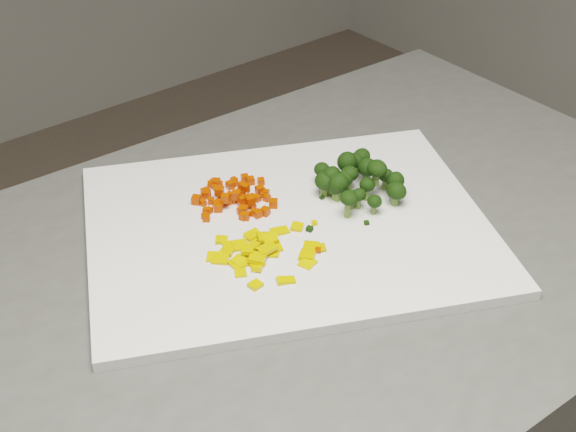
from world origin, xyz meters
TOP-DOWN VIEW (x-y plane):
  - cutting_board at (-0.03, -0.03)m, footprint 0.55×0.51m
  - carrot_pile at (-0.05, 0.04)m, footprint 0.10×0.10m
  - pepper_pile at (-0.09, -0.06)m, footprint 0.11×0.11m
  - broccoli_pile at (0.07, -0.05)m, footprint 0.12×0.12m
  - carrot_cube_0 at (-0.04, 0.07)m, footprint 0.01×0.01m
  - carrot_cube_1 at (-0.03, 0.00)m, footprint 0.01×0.01m
  - carrot_cube_2 at (-0.10, 0.03)m, footprint 0.01×0.01m
  - carrot_cube_3 at (-0.01, 0.05)m, footprint 0.01×0.01m
  - carrot_cube_4 at (-0.04, 0.05)m, footprint 0.01×0.01m
  - carrot_cube_5 at (-0.05, 0.08)m, footprint 0.01×0.01m
  - carrot_cube_6 at (-0.06, 0.03)m, footprint 0.01×0.01m
  - carrot_cube_7 at (-0.02, 0.03)m, footprint 0.01×0.01m
  - carrot_cube_8 at (-0.05, 0.09)m, footprint 0.01×0.01m
  - carrot_cube_9 at (-0.04, 0.07)m, footprint 0.01×0.01m
  - carrot_cube_10 at (-0.08, 0.05)m, footprint 0.01×0.01m
  - carrot_cube_11 at (-0.06, 0.08)m, footprint 0.01×0.01m
  - carrot_cube_12 at (-0.02, 0.07)m, footprint 0.01×0.01m
  - carrot_cube_13 at (-0.04, 0.05)m, footprint 0.01×0.01m
  - carrot_cube_14 at (-0.05, 0.00)m, footprint 0.01×0.01m
  - carrot_cube_15 at (-0.06, 0.04)m, footprint 0.01×0.01m
  - carrot_cube_16 at (-0.08, 0.04)m, footprint 0.01×0.01m
  - carrot_cube_17 at (-0.02, 0.02)m, footprint 0.01×0.01m
  - carrot_cube_18 at (-0.10, 0.03)m, footprint 0.01×0.01m
  - carrot_cube_19 at (-0.02, 0.06)m, footprint 0.01×0.01m
  - carrot_cube_20 at (-0.07, 0.05)m, footprint 0.01×0.01m
  - carrot_cube_21 at (-0.10, 0.03)m, footprint 0.01×0.01m
  - carrot_cube_22 at (-0.07, 0.07)m, footprint 0.01×0.01m
  - carrot_cube_23 at (-0.06, 0.02)m, footprint 0.01×0.01m
  - carrot_cube_24 at (-0.04, 0.03)m, footprint 0.01×0.01m
  - carrot_cube_25 at (-0.04, 0.03)m, footprint 0.01×0.01m
  - carrot_cube_26 at (-0.03, 0.02)m, footprint 0.01×0.01m
  - carrot_cube_27 at (-0.07, 0.00)m, footprint 0.01×0.01m
  - carrot_cube_28 at (-0.02, 0.03)m, footprint 0.01×0.01m
  - carrot_cube_29 at (-0.09, 0.06)m, footprint 0.01×0.01m
  - carrot_cube_30 at (-0.09, 0.04)m, footprint 0.01×0.01m
  - carrot_cube_31 at (-0.04, 0.04)m, footprint 0.01×0.01m
  - carrot_cube_32 at (-0.05, 0.08)m, footprint 0.01×0.01m
  - carrot_cube_33 at (-0.03, 0.05)m, footprint 0.01×0.01m
  - carrot_cube_34 at (-0.05, 0.03)m, footprint 0.01×0.01m
  - carrot_cube_35 at (-0.03, 0.07)m, footprint 0.01×0.01m
  - carrot_cube_36 at (-0.06, 0.08)m, footprint 0.01×0.01m
  - carrot_cube_37 at (-0.06, 0.01)m, footprint 0.01×0.01m
  - carrot_cube_38 at (-0.07, 0.00)m, footprint 0.01×0.01m
  - carrot_cube_39 at (-0.04, 0.04)m, footprint 0.01×0.01m
  - carrot_cube_40 at (-0.07, 0.04)m, footprint 0.01×0.01m
  - carrot_cube_41 at (-0.06, 0.04)m, footprint 0.01×0.01m
  - carrot_cube_42 at (-0.09, 0.07)m, footprint 0.01×0.01m
  - carrot_cube_43 at (-0.08, 0.04)m, footprint 0.01×0.01m
  - carrot_cube_44 at (-0.03, 0.07)m, footprint 0.01×0.01m
  - carrot_cube_45 at (-0.05, 0.02)m, footprint 0.01×0.01m
  - carrot_cube_46 at (-0.06, 0.04)m, footprint 0.01×0.01m
  - carrot_cube_47 at (-0.05, -0.00)m, footprint 0.01×0.01m
  - carrot_cube_48 at (-0.09, 0.04)m, footprint 0.01×0.01m
  - carrot_cube_49 at (-0.02, 0.03)m, footprint 0.01×0.01m
  - carrot_cube_50 at (-0.05, 0.04)m, footprint 0.01×0.01m
  - carrot_cube_51 at (-0.08, 0.07)m, footprint 0.01×0.01m
  - carrot_cube_52 at (-0.07, 0.07)m, footprint 0.01×0.01m
  - carrot_cube_53 at (-0.05, 0.01)m, footprint 0.01×0.01m
  - carrot_cube_54 at (-0.04, -0.00)m, footprint 0.01×0.01m
  - carrot_cube_55 at (-0.08, 0.04)m, footprint 0.01×0.01m
  - carrot_cube_56 at (-0.09, 0.07)m, footprint 0.01×0.01m
  - carrot_cube_57 at (-0.05, 0.05)m, footprint 0.01×0.01m
  - carrot_cube_58 at (-0.05, 0.04)m, footprint 0.01×0.01m
  - pepper_chunk_0 at (-0.14, -0.03)m, footprint 0.02×0.02m
  - pepper_chunk_1 at (-0.07, -0.05)m, footprint 0.02×0.02m
  - pepper_chunk_2 at (-0.10, -0.07)m, footprint 0.02×0.02m
  - pepper_chunk_3 at (-0.08, -0.06)m, footprint 0.02×0.02m
  - pepper_chunk_4 at (-0.11, -0.08)m, footprint 0.02×0.02m
  - pepper_chunk_5 at (-0.09, -0.06)m, footprint 0.02×0.02m
  - pepper_chunk_6 at (-0.11, -0.03)m, footprint 0.02×0.02m
  - pepper_chunk_7 at (-0.11, -0.07)m, footprint 0.02×0.01m
  - pepper_chunk_8 at (-0.10, -0.11)m, footprint 0.02×0.02m
  - pepper_chunk_9 at (-0.12, -0.06)m, footprint 0.02×0.02m
  - pepper_chunk_10 at (-0.11, -0.01)m, footprint 0.02×0.02m
  - pepper_chunk_11 at (-0.08, -0.05)m, footprint 0.02×0.02m
  - pepper_chunk_12 at (-0.05, -0.04)m, footprint 0.02×0.02m
  - pepper_chunk_13 at (-0.07, -0.10)m, footprint 0.02×0.02m
  - pepper_chunk_14 at (-0.13, -0.07)m, footprint 0.02×0.02m
  - pepper_chunk_15 at (-0.06, -0.09)m, footprint 0.03×0.03m
  - pepper_chunk_16 at (-0.10, -0.05)m, footprint 0.02×0.02m
  - pepper_chunk_17 at (-0.04, -0.08)m, footprint 0.02×0.02m
  - pepper_chunk_18 at (-0.03, -0.05)m, footprint 0.02×0.02m
  - pepper_chunk_19 at (-0.10, -0.03)m, footprint 0.02×0.02m
  - pepper_chunk_20 at (-0.12, -0.03)m, footprint 0.02×0.02m
  - pepper_chunk_21 at (-0.12, -0.06)m, footprint 0.02×0.02m
  - pepper_chunk_22 at (-0.13, -0.04)m, footprint 0.02×0.02m
  - pepper_chunk_23 at (-0.13, -0.10)m, footprint 0.01×0.01m
  - pepper_chunk_24 at (-0.09, -0.05)m, footprint 0.02×0.02m
  - pepper_chunk_25 at (-0.07, -0.05)m, footprint 0.02×0.02m
  - pepper_chunk_26 at (-0.04, -0.09)m, footprint 0.02×0.02m
  - pepper_chunk_27 at (-0.08, -0.03)m, footprint 0.01×0.01m
  - pepper_chunk_28 at (-0.08, -0.07)m, footprint 0.03×0.03m
  - pepper_chunk_29 at (-0.06, -0.10)m, footprint 0.02×0.02m
  - pepper_chunk_30 at (-0.08, -0.03)m, footprint 0.02×0.02m
  - pepper_chunk_31 at (-0.11, -0.05)m, footprint 0.02×0.02m
  - broccoli_floret_0 at (0.04, -0.03)m, footprint 0.02×0.02m
  - broccoli_floret_1 at (0.04, -0.03)m, footprint 0.03×0.03m
  - broccoli_floret_2 at (0.09, -0.03)m, footprint 0.03×0.03m
  - broccoli_floret_3 at (0.09, -0.01)m, footprint 0.03×0.03m
  - broccoli_floret_4 at (0.04, -0.02)m, footprint 0.03×0.03m
  - broccoli_floret_5 at (0.10, -0.05)m, footprint 0.02×0.02m
  - broccoli_floret_6 at (0.05, -0.08)m, footprint 0.02×0.02m
  - broccoli_floret_7 at (0.04, -0.06)m, footprint 0.02×0.02m
  - broccoli_floret_8 at (0.05, -0.06)m, footprint 0.02×0.02m
  - broccoli_floret_9 at (0.06, -0.03)m, footprint 0.03×0.03m
  - broccoli_floret_10 at (0.04, -0.02)m, footprint 0.04×0.04m
  - broccoli_floret_11 at (0.08, -0.06)m, footprint 0.03×0.03m
  - broccoli_floret_12 at (0.05, 0.00)m, footprint 0.03×0.03m
  - broccoli_floret_13 at (0.07, -0.03)m, footprint 0.03×0.03m
  - broccoli_floret_14 at (0.07, -0.05)m, footprint 0.02×0.02m
  - broccoli_floret_15 at (0.11, -0.00)m, footprint 0.03×0.03m
  - broccoli_floret_16 at (0.10, -0.07)m, footprint 0.03×0.03m
  - broccoli_floret_17 at (0.03, -0.07)m, footprint 0.03×0.03m
  - broccoli_floret_18 at (0.09, -0.08)m, footprint 0.03×0.03m
  - broccoli_floret_19 at (0.08, -0.01)m, footprint 0.03×0.03m
  - stray_bit_0 at (0.03, -0.09)m, footprint 0.01×0.01m
  - stray_bit_1 at (-0.02, -0.06)m, footprint 0.01×0.01m
  - stray_bit_2 at (-0.11, -0.08)m, footprint 0.01×0.01m
  - stray_bit_3 at (-0.08, -0.04)m, footprint 0.01×0.01m
  - stray_bit_4 at (-0.01, -0.05)m, footprint 0.01×0.01m
  - stray_bit_5 at (-0.04, -0.10)m, footprint 0.01×0.01m
  - stray_bit_6 at (0.06, -0.01)m, footprint 0.01×0.01m
  - stray_bit_7 at (0.03, -0.02)m, footprint 0.00×0.00m
  - stray_bit_8 at (-0.06, 0.05)m, footprint 0.01×0.01m

SIDE VIEW (x-z plane):
  - cutting_board at x=-0.03m, z-range 0.90..0.91m
  - pepper_chunk_29 at x=-0.06m, z-range 0.91..0.92m
  - pepper_chunk_17 at x=-0.04m, z-range 0.91..0.92m
  - pepper_chunk_13 at x=-0.07m, z-range 0.91..0.92m
  - stray_bit_7 at x=0.03m, z-range 0.91..0.92m
  - pepper_chunk_30 at x=-0.08m, z-range 0.91..0.92m
  - pepper_chunk_14 at x=-0.13m, z-range 0.91..0.92m
  - pepper_chunk_19 at x=-0.10m, z-range 0.91..0.92m
  - stray_bit_3 at x=-0.08m, z-range 0.91..0.92m
  - pepper_chunk_26 at x=-0.04m, z-range 0.91..0.92m
  - pepper_chunk_12 at x=-0.05m, z-range 0.91..0.92m
  - pepper_chunk_0 at x=-0.14m, z-range 0.91..0.92m
  - pepper_chunk_9 at x=-0.12m, z-range 0.91..0.92m
  - pepper_chunk_20 at x=-0.12m, z-range 0.91..0.92m
  - pepper_chunk_6 at x=-0.11m, z-range 0.91..0.92m
  - pepper_chunk_16 at x=-0.10m, z-range 0.91..0.92m
  - stray_bit_0 at x=0.03m, z-range 0.91..0.92m
  - pepper_chunk_8 at x=-0.10m, z-range 0.91..0.92m
  - pepper_chunk_7 at x=-0.11m, z-range 0.91..0.92m
  - pepper_chunk_28 at x=-0.08m, z-range 0.91..0.92m
  - pepper_chunk_22 at x=-0.13m, z-range 0.91..0.92m
  - pepper_chunk_10 at x=-0.11m, z-range 0.91..0.92m
  - stray_bit_4 at x=-0.01m, z-range 0.91..0.92m
  - pepper_chunk_3 at x=-0.08m, z-range 0.91..0.92m
  - stray_bit_6 at x=0.06m, z-range 0.91..0.92m
  - pepper_chunk_15 at x=-0.06m, z-range 0.91..0.92m
  - pepper_chunk_23 at x=-0.13m, z-range 0.91..0.92m
  - pepper_chunk_4 at x=-0.11m, z-range 0.91..0.92m
  - pepper_chunk_21 at x=-0.12m, z-range 0.91..0.92m
  - stray_bit_5 at x=-0.04m, z-range 0.91..0.92m
  - pepper_chunk_27 at x=-0.08m, z-range 0.91..0.92m
  - pepper_chunk_18 at x=-0.03m, z-range 0.91..0.92m
  - stray_bit_1 at x=-0.02m, z-range 0.91..0.92m
  - stray_bit_8 at x=-0.06m, z-range 0.91..0.92m
  - stray_bit_2 at x=-0.11m, z-range 0.91..0.92m
  - carrot_cube_49 at x=-0.02m, z-range 0.91..0.92m
  - carrot_cube_36 at x=-0.06m, z-range 0.91..0.92m
  - carrot_cube_53 at x=-0.05m, z-range 0.91..0.92m
  - carrot_cube_41 at x=-0.06m, z-range 0.91..0.92m
  - carrot_cube_0 at x=-0.04m, z-range 0.91..0.92m
  - carrot_cube_39 at x=-0.04m, z-range 0.91..0.92m
  - carrot_cube_32 at x=-0.05m, z-range 0.91..0.92m
  - carrot_cube_44 at x=-0.03m, z-range 0.91..0.92m
  - carrot_cube_50 at x=-0.05m, z-range 0.91..0.92m
  - carrot_cube_35 at x=-0.03m, z-range 0.91..0.92m
  - carrot_cube_29 at x=-0.09m, z-range 0.91..0.92m
  - carrot_cube_30 at x=-0.09m, z-range 0.91..0.92m
  - carrot_cube_24 at x=-0.04m, z-range 0.91..0.92m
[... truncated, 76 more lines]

